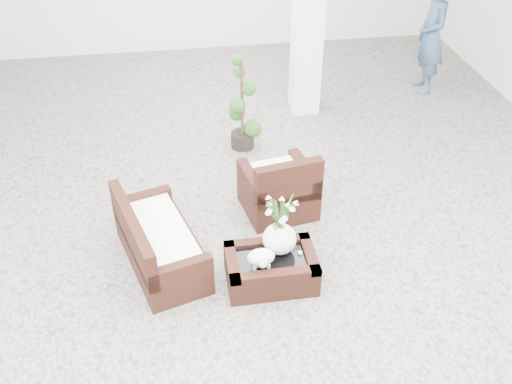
{
  "coord_description": "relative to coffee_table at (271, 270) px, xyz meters",
  "views": [
    {
      "loc": [
        -0.79,
        -5.08,
        4.28
      ],
      "look_at": [
        0.0,
        -0.1,
        0.62
      ],
      "focal_mm": 40.99,
      "sensor_mm": 36.0,
      "label": 1
    }
  ],
  "objects": [
    {
      "name": "topiary",
      "position": [
        0.08,
        2.67,
        0.52
      ],
      "size": [
        0.36,
        0.36,
        1.35
      ],
      "primitive_type": null,
      "color": "#224C18",
      "rests_on": "ground"
    },
    {
      "name": "tealight",
      "position": [
        0.3,
        0.02,
        0.17
      ],
      "size": [
        0.04,
        0.04,
        0.03
      ],
      "primitive_type": "cylinder",
      "color": "white",
      "rests_on": "coffee_table"
    },
    {
      "name": "armchair",
      "position": [
        0.3,
        1.18,
        0.26
      ],
      "size": [
        0.9,
        0.87,
        0.83
      ],
      "primitive_type": "cube",
      "rotation": [
        0.0,
        0.0,
        3.32
      ],
      "color": "#32170E",
      "rests_on": "ground"
    },
    {
      "name": "planter_narcissus",
      "position": [
        0.1,
        0.1,
        0.56
      ],
      "size": [
        0.44,
        0.44,
        0.8
      ],
      "primitive_type": null,
      "color": "white",
      "rests_on": "coffee_table"
    },
    {
      "name": "ground",
      "position": [
        -0.04,
        0.82,
        -0.16
      ],
      "size": [
        11.0,
        11.0,
        0.0
      ],
      "primitive_type": "plane",
      "color": "gray",
      "rests_on": "ground"
    },
    {
      "name": "sheep_figurine",
      "position": [
        -0.12,
        -0.1,
        0.26
      ],
      "size": [
        0.28,
        0.23,
        0.21
      ],
      "primitive_type": "ellipsoid",
      "color": "white",
      "rests_on": "coffee_table"
    },
    {
      "name": "loveseat",
      "position": [
        -1.09,
        0.46,
        0.21
      ],
      "size": [
        1.01,
        1.49,
        0.73
      ],
      "primitive_type": "cube",
      "rotation": [
        0.0,
        0.0,
        1.86
      ],
      "color": "#32170E",
      "rests_on": "ground"
    },
    {
      "name": "shopper",
      "position": [
        3.25,
        3.98,
        0.75
      ],
      "size": [
        0.48,
        0.69,
        1.82
      ],
      "primitive_type": "imported",
      "rotation": [
        0.0,
        0.0,
        -1.65
      ],
      "color": "navy",
      "rests_on": "ground"
    },
    {
      "name": "coffee_table",
      "position": [
        0.0,
        0.0,
        0.0
      ],
      "size": [
        0.9,
        0.6,
        0.31
      ],
      "primitive_type": "cube",
      "color": "#32170E",
      "rests_on": "ground"
    }
  ]
}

